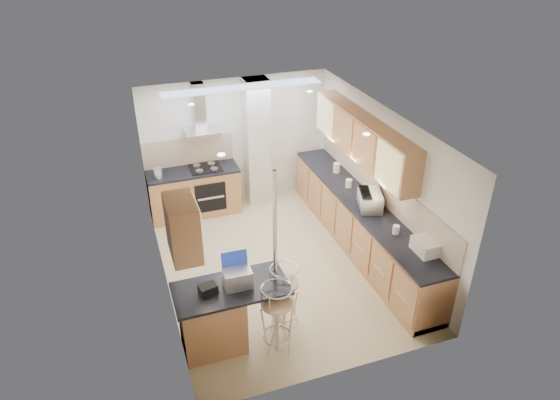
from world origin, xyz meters
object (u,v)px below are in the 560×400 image
object	(u,v)px
bar_stool_near	(277,319)
bread_bin	(426,246)
bar_stool_end	(284,298)
microwave	(370,200)
laptop	(237,278)

from	to	relation	value
bar_stool_near	bread_bin	size ratio (longest dim) A/B	2.75
bar_stool_near	bar_stool_end	size ratio (longest dim) A/B	1.03
microwave	bar_stool_end	xyz separation A→B (m)	(-1.89, -1.16, -0.55)
laptop	bar_stool_near	distance (m)	0.75
microwave	laptop	bearing A→B (deg)	134.13
laptop	bar_stool_near	xyz separation A→B (m)	(0.41, -0.33, -0.53)
laptop	bar_stool_end	xyz separation A→B (m)	(0.65, 0.04, -0.55)
microwave	bar_stool_near	xyz separation A→B (m)	(-2.12, -1.53, -0.54)
bar_stool_end	bar_stool_near	bearing A→B (deg)	170.89
bar_stool_end	bread_bin	xyz separation A→B (m)	(2.05, -0.19, 0.51)
bar_stool_near	bread_bin	bearing A→B (deg)	-3.41
bar_stool_near	bread_bin	distance (m)	2.34
bar_stool_end	bread_bin	bearing A→B (deg)	-72.32
laptop	bread_bin	world-z (taller)	laptop
laptop	bread_bin	xyz separation A→B (m)	(2.70, -0.14, -0.04)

